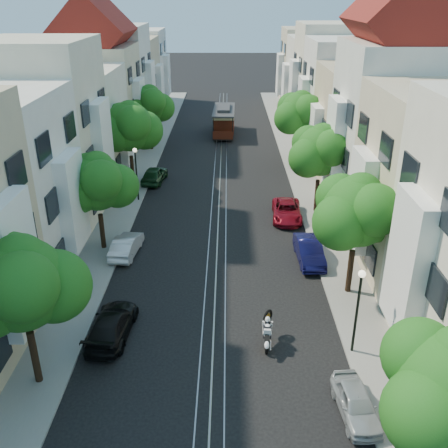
{
  "coord_description": "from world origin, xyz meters",
  "views": [
    {
      "loc": [
        0.64,
        -14.09,
        14.82
      ],
      "look_at": [
        0.45,
        13.05,
        2.2
      ],
      "focal_mm": 40.0,
      "sensor_mm": 36.0,
      "label": 1
    }
  ],
  "objects_px": {
    "parked_car_e_near": "(356,403)",
    "parked_car_e_mid": "(309,251)",
    "tree_w_c": "(130,128)",
    "parked_car_e_far": "(287,211)",
    "lamp_east": "(359,300)",
    "sportbike_rider": "(267,330)",
    "tree_e_b": "(358,213)",
    "parked_car_w_near": "(112,325)",
    "cable_car": "(224,119)",
    "tree_e_d": "(301,114)",
    "tree_w_b": "(98,184)",
    "lamp_west": "(136,166)",
    "tree_w_a": "(22,286)",
    "parked_car_w_mid": "(126,245)",
    "tree_e_c": "(321,152)",
    "parked_car_w_far": "(154,174)",
    "tree_w_d": "(150,105)"
  },
  "relations": [
    {
      "from": "parked_car_e_near",
      "to": "parked_car_e_mid",
      "type": "xyz_separation_m",
      "value": [
        0.0,
        12.16,
        0.11
      ]
    },
    {
      "from": "tree_w_c",
      "to": "parked_car_e_far",
      "type": "relative_size",
      "value": 1.62
    },
    {
      "from": "tree_w_c",
      "to": "parked_car_e_mid",
      "type": "bearing_deg",
      "value": -44.38
    },
    {
      "from": "lamp_east",
      "to": "parked_car_e_mid",
      "type": "bearing_deg",
      "value": 94.7
    },
    {
      "from": "sportbike_rider",
      "to": "tree_e_b",
      "type": "bearing_deg",
      "value": 47.96
    },
    {
      "from": "parked_car_w_near",
      "to": "cable_car",
      "type": "bearing_deg",
      "value": -93.79
    },
    {
      "from": "parked_car_w_near",
      "to": "parked_car_e_mid",
      "type": "bearing_deg",
      "value": -140.74
    },
    {
      "from": "parked_car_e_near",
      "to": "tree_e_b",
      "type": "bearing_deg",
      "value": 74.05
    },
    {
      "from": "lamp_east",
      "to": "parked_car_w_near",
      "type": "bearing_deg",
      "value": 174.15
    },
    {
      "from": "tree_e_d",
      "to": "parked_car_e_mid",
      "type": "height_order",
      "value": "tree_e_d"
    },
    {
      "from": "tree_w_b",
      "to": "cable_car",
      "type": "relative_size",
      "value": 0.82
    },
    {
      "from": "tree_w_b",
      "to": "lamp_east",
      "type": "height_order",
      "value": "tree_w_b"
    },
    {
      "from": "lamp_west",
      "to": "sportbike_rider",
      "type": "bearing_deg",
      "value": -63.3
    },
    {
      "from": "tree_w_a",
      "to": "parked_car_w_mid",
      "type": "height_order",
      "value": "tree_w_a"
    },
    {
      "from": "parked_car_w_near",
      "to": "tree_e_c",
      "type": "bearing_deg",
      "value": -125.18
    },
    {
      "from": "tree_e_b",
      "to": "parked_car_w_near",
      "type": "bearing_deg",
      "value": -162.33
    },
    {
      "from": "tree_e_b",
      "to": "parked_car_e_mid",
      "type": "xyz_separation_m",
      "value": [
        -1.66,
        3.53,
        -4.07
      ]
    },
    {
      "from": "parked_car_e_mid",
      "to": "parked_car_w_mid",
      "type": "relative_size",
      "value": 1.09
    },
    {
      "from": "tree_e_b",
      "to": "parked_car_e_far",
      "type": "relative_size",
      "value": 1.53
    },
    {
      "from": "tree_w_a",
      "to": "lamp_east",
      "type": "xyz_separation_m",
      "value": [
        13.44,
        2.02,
        -1.89
      ]
    },
    {
      "from": "tree_w_b",
      "to": "parked_car_w_far",
      "type": "bearing_deg",
      "value": 82.89
    },
    {
      "from": "tree_e_b",
      "to": "parked_car_w_near",
      "type": "xyz_separation_m",
      "value": [
        -12.05,
        -3.84,
        -4.1
      ]
    },
    {
      "from": "lamp_east",
      "to": "parked_car_w_mid",
      "type": "distance_m",
      "value": 15.26
    },
    {
      "from": "tree_e_b",
      "to": "tree_w_d",
      "type": "xyz_separation_m",
      "value": [
        -14.4,
        27.0,
        -0.13
      ]
    },
    {
      "from": "tree_w_d",
      "to": "parked_car_e_near",
      "type": "height_order",
      "value": "tree_w_d"
    },
    {
      "from": "tree_e_b",
      "to": "parked_car_e_far",
      "type": "bearing_deg",
      "value": 103.53
    },
    {
      "from": "tree_w_c",
      "to": "parked_car_w_mid",
      "type": "distance_m",
      "value": 12.6
    },
    {
      "from": "parked_car_w_near",
      "to": "parked_car_w_mid",
      "type": "distance_m",
      "value": 8.19
    },
    {
      "from": "lamp_west",
      "to": "parked_car_w_near",
      "type": "xyz_separation_m",
      "value": [
        1.51,
        -16.86,
        -2.21
      ]
    },
    {
      "from": "parked_car_e_far",
      "to": "parked_car_w_near",
      "type": "height_order",
      "value": "parked_car_w_near"
    },
    {
      "from": "tree_w_d",
      "to": "lamp_east",
      "type": "bearing_deg",
      "value": -67.2
    },
    {
      "from": "parked_car_w_far",
      "to": "tree_e_d",
      "type": "bearing_deg",
      "value": -153.12
    },
    {
      "from": "tree_w_d",
      "to": "parked_car_w_near",
      "type": "bearing_deg",
      "value": -85.65
    },
    {
      "from": "tree_e_d",
      "to": "parked_car_w_far",
      "type": "distance_m",
      "value": 14.3
    },
    {
      "from": "tree_w_c",
      "to": "tree_w_d",
      "type": "relative_size",
      "value": 1.09
    },
    {
      "from": "tree_w_d",
      "to": "cable_car",
      "type": "relative_size",
      "value": 0.85
    },
    {
      "from": "tree_e_d",
      "to": "parked_car_e_far",
      "type": "height_order",
      "value": "tree_e_d"
    },
    {
      "from": "parked_car_e_mid",
      "to": "tree_w_d",
      "type": "bearing_deg",
      "value": 116.41
    },
    {
      "from": "tree_w_c",
      "to": "tree_w_d",
      "type": "height_order",
      "value": "tree_w_c"
    },
    {
      "from": "lamp_east",
      "to": "parked_car_e_near",
      "type": "distance_m",
      "value": 4.36
    },
    {
      "from": "sportbike_rider",
      "to": "parked_car_w_near",
      "type": "height_order",
      "value": "sportbike_rider"
    },
    {
      "from": "parked_car_e_mid",
      "to": "tree_w_a",
      "type": "bearing_deg",
      "value": -142.5
    },
    {
      "from": "tree_w_c",
      "to": "parked_car_e_near",
      "type": "bearing_deg",
      "value": -62.64
    },
    {
      "from": "tree_e_b",
      "to": "tree_e_c",
      "type": "bearing_deg",
      "value": 90.0
    },
    {
      "from": "lamp_west",
      "to": "parked_car_w_far",
      "type": "distance_m",
      "value": 4.88
    },
    {
      "from": "cable_car",
      "to": "parked_car_w_near",
      "type": "height_order",
      "value": "cable_car"
    },
    {
      "from": "tree_e_d",
      "to": "tree_w_c",
      "type": "distance_m",
      "value": 15.6
    },
    {
      "from": "tree_w_b",
      "to": "parked_car_e_mid",
      "type": "height_order",
      "value": "tree_w_b"
    },
    {
      "from": "parked_car_e_mid",
      "to": "tree_e_b",
      "type": "bearing_deg",
      "value": -66.92
    },
    {
      "from": "parked_car_w_far",
      "to": "tree_e_c",
      "type": "bearing_deg",
      "value": 160.72
    }
  ]
}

